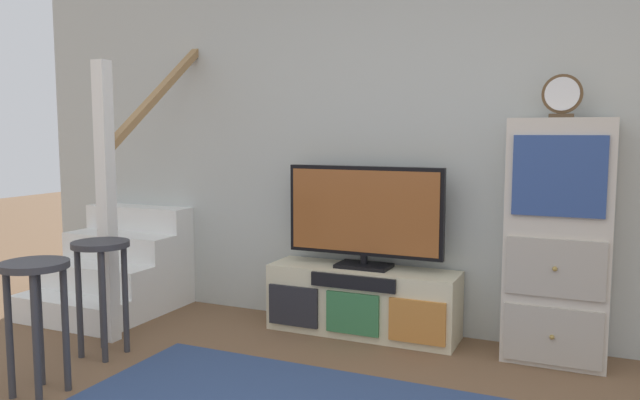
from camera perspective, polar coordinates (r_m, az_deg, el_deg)
back_wall at (r=4.25m, az=9.08°, el=6.11°), size 6.40×0.12×2.70m
media_console at (r=4.24m, az=3.89°, el=-9.21°), size 1.28×0.38×0.45m
television at (r=4.15m, az=4.07°, el=-1.28°), size 1.07×0.22×0.68m
side_cabinet at (r=3.91m, az=20.92°, el=-3.58°), size 0.58×0.38×1.43m
desk_clock at (r=3.85m, az=21.28°, el=8.85°), size 0.22×0.08×0.25m
staircase at (r=5.19m, az=-16.62°, el=-4.95°), size 1.00×1.36×2.20m
bar_stool_near at (r=3.53m, az=-24.55°, el=-7.99°), size 0.34×0.34×0.70m
bar_stool_far at (r=4.00m, az=-19.37°, el=-6.12°), size 0.34×0.34×0.70m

